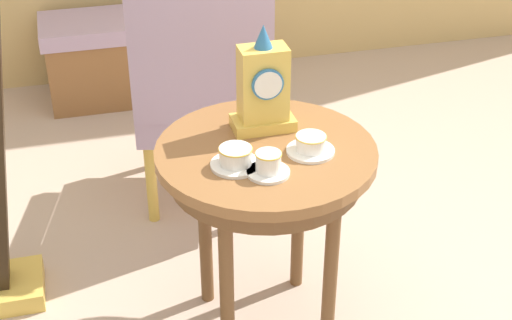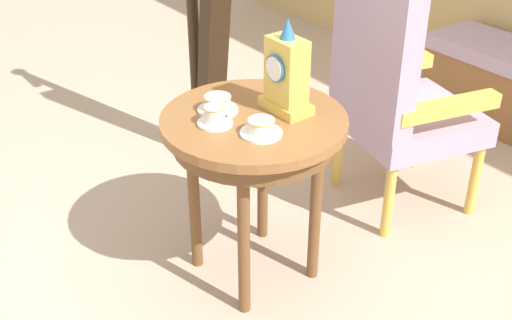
% 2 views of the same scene
% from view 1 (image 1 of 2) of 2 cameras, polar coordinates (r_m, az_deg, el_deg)
% --- Properties ---
extents(side_table, '(0.66, 0.66, 0.68)m').
position_cam_1_polar(side_table, '(2.26, 0.74, -0.95)').
color(side_table, brown).
rests_on(side_table, ground).
extents(teacup_left, '(0.14, 0.14, 0.06)m').
position_cam_1_polar(teacup_left, '(2.11, -1.56, 0.16)').
color(teacup_left, white).
rests_on(teacup_left, side_table).
extents(teacup_right, '(0.12, 0.12, 0.07)m').
position_cam_1_polar(teacup_right, '(2.08, 0.94, -0.36)').
color(teacup_right, white).
rests_on(teacup_right, side_table).
extents(teacup_center, '(0.14, 0.14, 0.06)m').
position_cam_1_polar(teacup_center, '(2.19, 4.16, 1.15)').
color(teacup_center, white).
rests_on(teacup_center, side_table).
extents(mantel_clock, '(0.19, 0.11, 0.34)m').
position_cam_1_polar(mantel_clock, '(2.26, 0.55, 5.44)').
color(mantel_clock, gold).
rests_on(mantel_clock, side_table).
extents(armchair, '(0.65, 0.64, 1.14)m').
position_cam_1_polar(armchair, '(2.90, -3.93, 6.51)').
color(armchair, '#B299B7').
rests_on(armchair, ground).
extents(window_bench, '(0.92, 0.40, 0.44)m').
position_cam_1_polar(window_bench, '(4.06, -9.32, 7.81)').
color(window_bench, '#B299B7').
rests_on(window_bench, ground).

